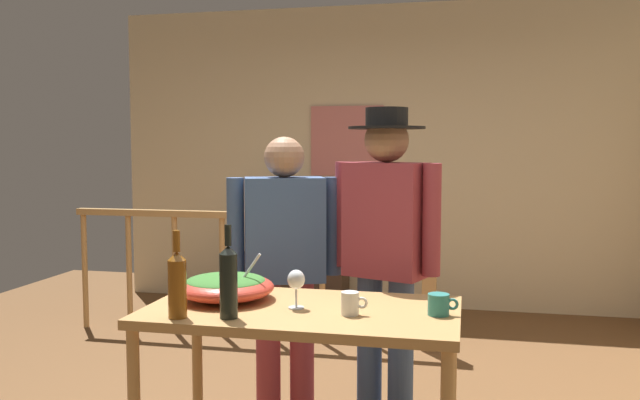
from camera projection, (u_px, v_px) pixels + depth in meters
name	position (u px, v px, depth m)	size (l,w,h in m)	color
back_wall	(382.00, 157.00, 6.09)	(5.01, 0.10, 2.75)	beige
framed_picture	(347.00, 141.00, 6.09)	(0.67, 0.03, 0.64)	#CA716D
stair_railing	(299.00, 260.00, 4.97)	(2.86, 0.10, 1.03)	#B2844C
tv_console	(297.00, 280.00, 6.00)	(0.90, 0.40, 0.53)	#38281E
flat_screen_tv	(296.00, 221.00, 5.92)	(0.64, 0.12, 0.46)	black
serving_table	(302.00, 328.00, 2.77)	(1.30, 0.71, 0.81)	#B2844C
salad_bowl	(226.00, 286.00, 2.89)	(0.42, 0.42, 0.22)	#CC3D2D
wine_glass	(296.00, 281.00, 2.73)	(0.07, 0.07, 0.16)	silver
wine_bottle_amber	(177.00, 283.00, 2.58)	(0.07, 0.07, 0.35)	brown
wine_bottle_dark	(228.00, 280.00, 2.58)	(0.07, 0.07, 0.37)	black
mug_white	(351.00, 303.00, 2.63)	(0.11, 0.07, 0.09)	white
mug_teal	(439.00, 304.00, 2.63)	(0.12, 0.09, 0.09)	teal
person_standing_left	(285.00, 256.00, 3.48)	(0.57, 0.35, 1.53)	#9E3842
person_standing_right	(386.00, 241.00, 3.35)	(0.56, 0.39, 1.67)	#3D5684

